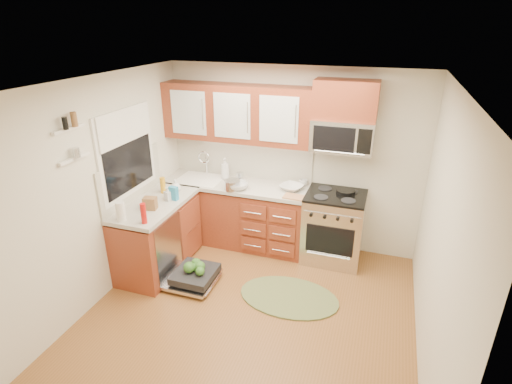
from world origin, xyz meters
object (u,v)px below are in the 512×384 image
(paper_towel_roll, at_px, (121,211))
(bowl_b, at_px, (237,186))
(range, at_px, (333,227))
(skillet, at_px, (346,191))
(dishwasher, at_px, (193,276))
(rug, at_px, (289,297))
(microwave, at_px, (342,136))
(stock_pot, at_px, (232,185))
(cup, at_px, (303,183))
(sink, at_px, (200,187))
(bowl_a, at_px, (292,187))
(upper_cabinets, at_px, (237,113))
(cutting_board, at_px, (294,197))

(paper_towel_roll, xyz_separation_m, bowl_b, (0.92, 1.26, -0.07))
(range, xyz_separation_m, skillet, (0.11, 0.09, 0.50))
(dishwasher, relative_size, rug, 0.59)
(range, xyz_separation_m, rug, (-0.34, -1.03, -0.46))
(microwave, height_order, rug, microwave)
(stock_pot, bearing_deg, cup, 26.17)
(sink, relative_size, bowl_a, 2.12)
(rug, bearing_deg, dishwasher, -175.07)
(upper_cabinets, distance_m, cutting_board, 1.35)
(microwave, bearing_deg, cup, 168.23)
(skillet, height_order, bowl_a, bowl_a)
(dishwasher, distance_m, cup, 1.92)
(range, relative_size, cup, 8.41)
(range, bearing_deg, sink, -179.70)
(cutting_board, bearing_deg, stock_pot, 180.00)
(cup, bearing_deg, rug, -83.41)
(rug, height_order, bowl_b, bowl_b)
(dishwasher, height_order, rug, dishwasher)
(skillet, height_order, bowl_b, bowl_b)
(bowl_a, bearing_deg, bowl_b, -163.64)
(microwave, xyz_separation_m, sink, (-1.93, -0.13, -0.90))
(cutting_board, bearing_deg, paper_towel_roll, -144.16)
(cutting_board, xyz_separation_m, bowl_a, (-0.10, 0.23, 0.03))
(skillet, distance_m, stock_pot, 1.49)
(cutting_board, xyz_separation_m, paper_towel_roll, (-1.71, -1.23, 0.10))
(sink, bearing_deg, dishwasher, -70.80)
(bowl_b, bearing_deg, dishwasher, -104.59)
(bowl_a, bearing_deg, cup, 59.21)
(dishwasher, bearing_deg, cup, 51.86)
(range, height_order, rug, range)
(range, height_order, bowl_a, bowl_a)
(upper_cabinets, distance_m, bowl_a, 1.23)
(cutting_board, bearing_deg, microwave, 33.42)
(microwave, distance_m, cutting_board, 0.97)
(rug, bearing_deg, bowl_b, 138.50)
(sink, relative_size, cup, 5.49)
(cutting_board, xyz_separation_m, cup, (0.02, 0.43, 0.03))
(microwave, height_order, dishwasher, microwave)
(upper_cabinets, relative_size, cutting_board, 7.47)
(sink, xyz_separation_m, cutting_board, (1.43, -0.20, 0.13))
(sink, xyz_separation_m, paper_towel_roll, (-0.28, -1.43, 0.24))
(rug, relative_size, bowl_b, 4.05)
(microwave, relative_size, bowl_b, 2.62)
(range, height_order, cup, cup)
(range, distance_m, bowl_a, 0.77)
(sink, distance_m, paper_towel_roll, 1.48)
(upper_cabinets, bearing_deg, rug, -47.62)
(upper_cabinets, xyz_separation_m, microwave, (1.41, -0.02, -0.18))
(upper_cabinets, relative_size, paper_towel_roll, 9.04)
(cutting_board, height_order, paper_towel_roll, paper_towel_roll)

